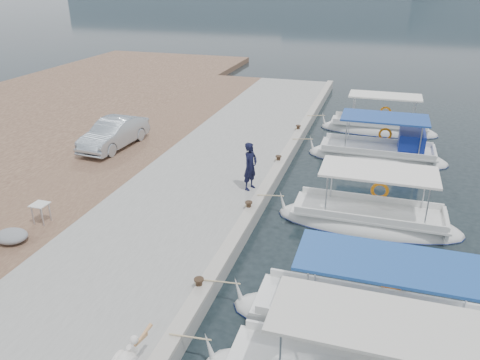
% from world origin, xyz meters
% --- Properties ---
extents(ground, '(400.00, 400.00, 0.00)m').
position_xyz_m(ground, '(0.00, 0.00, 0.00)').
color(ground, black).
rests_on(ground, ground).
extents(concrete_quay, '(6.00, 40.00, 0.50)m').
position_xyz_m(concrete_quay, '(-3.00, 5.00, 0.25)').
color(concrete_quay, gray).
rests_on(concrete_quay, ground).
extents(quay_curb, '(0.44, 40.00, 0.12)m').
position_xyz_m(quay_curb, '(-0.22, 5.00, 0.56)').
color(quay_curb, '#AFA89B').
rests_on(quay_curb, concrete_quay).
extents(cobblestone_strip, '(4.00, 40.00, 0.50)m').
position_xyz_m(cobblestone_strip, '(-8.00, 5.00, 0.25)').
color(cobblestone_strip, brown).
rests_on(cobblestone_strip, ground).
extents(fishing_caique_b, '(7.78, 2.12, 2.83)m').
position_xyz_m(fishing_caique_b, '(4.48, -3.28, 0.12)').
color(fishing_caique_b, silver).
rests_on(fishing_caique_b, ground).
extents(fishing_caique_c, '(6.77, 2.21, 2.83)m').
position_xyz_m(fishing_caique_c, '(3.97, 2.53, 0.12)').
color(fishing_caique_c, silver).
rests_on(fishing_caique_c, ground).
extents(fishing_caique_d, '(6.86, 2.42, 2.83)m').
position_xyz_m(fishing_caique_d, '(4.13, 9.60, 0.19)').
color(fishing_caique_d, silver).
rests_on(fishing_caique_d, ground).
extents(fishing_caique_e, '(6.71, 1.98, 2.83)m').
position_xyz_m(fishing_caique_e, '(3.94, 14.19, 0.13)').
color(fishing_caique_e, silver).
rests_on(fishing_caique_e, ground).
extents(mooring_bollards, '(0.28, 20.28, 0.33)m').
position_xyz_m(mooring_bollards, '(-0.35, 1.50, 0.69)').
color(mooring_bollards, black).
rests_on(mooring_bollards, concrete_quay).
extents(fisherman, '(0.68, 0.84, 1.98)m').
position_xyz_m(fisherman, '(-0.81, 3.31, 1.49)').
color(fisherman, black).
rests_on(fisherman, concrete_quay).
extents(parked_car, '(1.82, 4.47, 1.44)m').
position_xyz_m(parked_car, '(-8.77, 6.15, 1.22)').
color(parked_car, '#A9B6C1').
rests_on(parked_car, cobblestone_strip).
extents(tarp_bundle, '(1.10, 0.90, 0.40)m').
position_xyz_m(tarp_bundle, '(-7.18, -2.97, 0.70)').
color(tarp_bundle, gray).
rests_on(tarp_bundle, cobblestone_strip).
extents(folding_table, '(0.55, 0.55, 0.73)m').
position_xyz_m(folding_table, '(-7.07, -1.59, 1.02)').
color(folding_table, silver).
rests_on(folding_table, cobblestone_strip).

